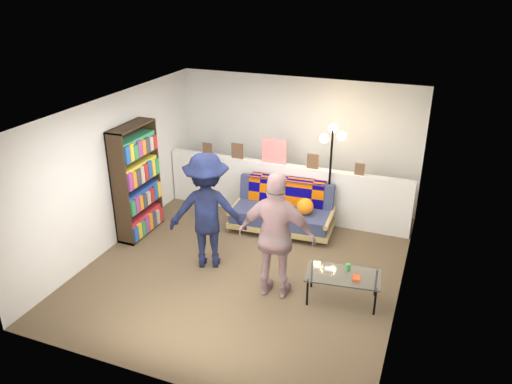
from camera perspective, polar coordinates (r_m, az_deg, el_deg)
ground at (r=7.68m, az=-1.10°, el=-8.32°), size 5.00×5.00×0.00m
room_shell at (r=7.34m, az=0.20°, el=4.65°), size 4.60×5.05×2.45m
half_wall_ledge at (r=8.94m, az=3.26°, el=0.17°), size 4.45×0.15×1.00m
ledge_decor at (r=8.74m, az=1.91°, el=4.41°), size 2.97×0.02×0.45m
futon_sofa at (r=8.53m, az=3.14°, el=-2.17°), size 1.78×0.93×0.75m
bookshelf at (r=8.44m, az=-13.48°, el=0.85°), size 0.31×0.94×1.89m
coffee_table at (r=6.82m, az=9.97°, el=-9.46°), size 1.04×0.66×0.51m
floor_lamp at (r=8.33m, az=8.61°, el=4.03°), size 0.43×0.36×1.83m
person_left at (r=7.32m, az=-5.59°, el=-2.17°), size 1.31×1.02×1.78m
person_right at (r=6.59m, az=2.38°, el=-5.12°), size 1.08×0.51×1.79m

